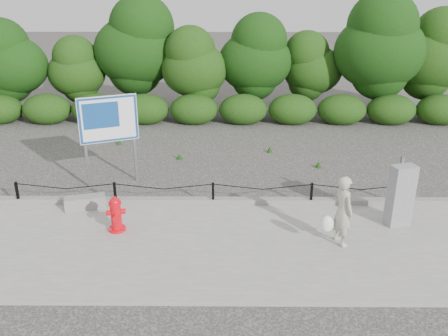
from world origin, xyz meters
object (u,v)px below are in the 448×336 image
at_px(fire_hydrant, 116,214).
at_px(pedestrian, 342,211).
at_px(advertising_sign, 108,123).
at_px(concrete_block, 85,202).
at_px(utility_cabinet, 401,195).

height_order(fire_hydrant, pedestrian, pedestrian).
xyz_separation_m(pedestrian, advertising_sign, (-5.69, 3.38, 0.96)).
bearing_deg(concrete_block, pedestrian, -15.54).
relative_size(utility_cabinet, advertising_sign, 0.63).
bearing_deg(concrete_block, advertising_sign, 79.42).
bearing_deg(fire_hydrant, utility_cabinet, -11.01).
bearing_deg(fire_hydrant, concrete_block, 118.33).
distance_m(fire_hydrant, concrete_block, 1.56).
distance_m(fire_hydrant, pedestrian, 5.01).
bearing_deg(advertising_sign, pedestrian, -53.78).
xyz_separation_m(fire_hydrant, utility_cabinet, (6.52, 0.37, 0.33)).
distance_m(utility_cabinet, advertising_sign, 7.72).
height_order(concrete_block, utility_cabinet, utility_cabinet).
xyz_separation_m(pedestrian, utility_cabinet, (1.56, 0.90, -0.04)).
bearing_deg(utility_cabinet, advertising_sign, 143.90).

